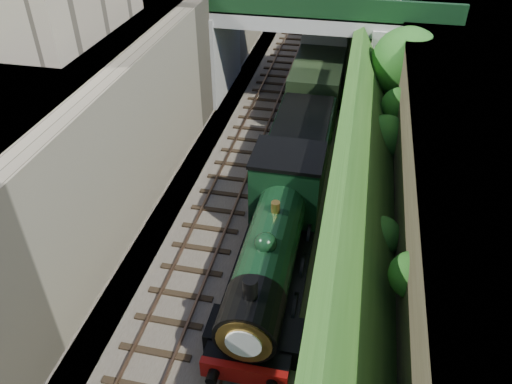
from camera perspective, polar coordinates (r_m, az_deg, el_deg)
trackbed at (r=29.86m, az=4.02°, el=7.57°), size 10.00×90.00×0.20m
retaining_wall at (r=29.57m, az=-6.62°, el=14.41°), size 1.00×90.00×7.00m
street_plateau_left at (r=30.81m, az=-13.04°, el=14.64°), size 6.00×90.00×7.00m
street_plateau_right at (r=28.97m, az=23.51°, el=10.35°), size 8.00×90.00×6.25m
embankment_slope at (r=26.84m, az=14.30°, el=9.31°), size 4.53×90.00×6.36m
track_left at (r=30.08m, az=0.23°, el=8.21°), size 2.50×90.00×0.20m
track_right at (r=29.67m, az=6.34°, el=7.56°), size 2.50×90.00×0.20m
road_bridge at (r=31.82m, az=7.24°, el=17.06°), size 16.00×6.40×7.25m
tree at (r=27.18m, az=16.96°, el=13.72°), size 3.60×3.80×6.60m
locomotive at (r=18.58m, az=2.04°, el=-5.92°), size 3.10×10.22×3.83m
tender at (r=24.64m, az=5.14°, el=4.91°), size 2.70×6.00×3.05m
coach_front at (r=35.83m, az=8.05°, el=15.74°), size 2.90×18.00×3.70m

